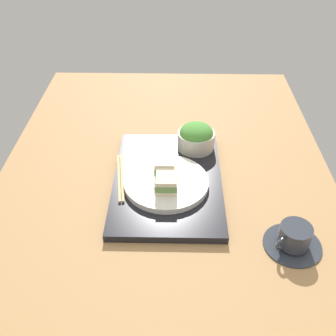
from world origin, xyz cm
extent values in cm
cube|color=tan|center=(0.00, 0.00, -1.50)|extent=(140.00, 100.00, 3.00)
cube|color=black|center=(4.37, 0.83, 1.08)|extent=(45.01, 30.90, 2.16)
cylinder|color=white|center=(7.17, 0.52, 3.01)|extent=(23.90, 23.90, 1.70)
cube|color=#EFE5C1|center=(3.84, 0.45, 4.66)|extent=(6.98, 5.55, 1.59)
cube|color=#669347|center=(3.84, 0.45, 6.46)|extent=(7.48, 5.73, 2.00)
cube|color=#EFE5C1|center=(3.84, 0.45, 8.25)|extent=(6.98, 5.55, 1.59)
cube|color=beige|center=(10.51, 0.59, 4.49)|extent=(6.98, 5.55, 1.24)
cube|color=#669347|center=(10.51, 0.59, 6.09)|extent=(7.18, 5.90, 1.97)
cube|color=beige|center=(10.51, 0.59, 7.70)|extent=(6.98, 5.55, 1.24)
cylinder|color=beige|center=(-11.32, 9.47, 4.89)|extent=(11.63, 11.63, 5.46)
ellipsoid|color=#4C9338|center=(-11.32, 9.47, 7.62)|extent=(10.42, 10.42, 5.73)
cube|color=tan|center=(4.59, -13.18, 2.51)|extent=(20.93, 3.62, 0.70)
cube|color=tan|center=(4.46, -12.28, 2.51)|extent=(20.93, 3.62, 0.70)
cylinder|color=#333842|center=(26.88, 31.91, 0.40)|extent=(14.26, 14.26, 0.80)
cylinder|color=#333842|center=(26.88, 31.91, 3.55)|extent=(7.73, 7.73, 5.49)
cylinder|color=black|center=(26.88, 31.91, 5.89)|extent=(7.11, 7.11, 0.40)
torus|color=#333842|center=(29.44, 28.25, 3.55)|extent=(2.87, 3.64, 3.88)
camera|label=1|loc=(91.83, 2.72, 75.27)|focal=42.32mm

